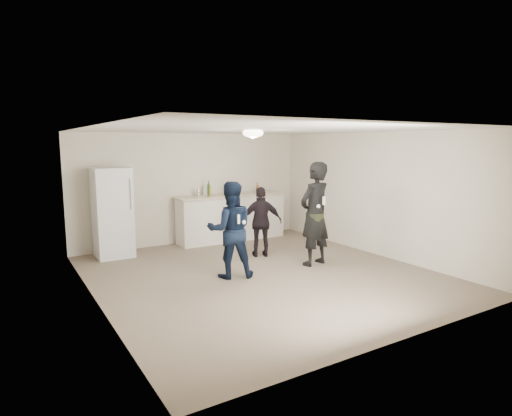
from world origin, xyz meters
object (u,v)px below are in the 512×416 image
fridge (112,212)px  spectator (261,222)px  woman (315,214)px  shaker (198,192)px  counter (232,218)px  man (230,230)px

fridge → spectator: bearing=-31.5°
woman → spectator: (-0.53, 1.02, -0.26)m
fridge → woman: 4.03m
shaker → woman: (1.15, -2.73, -0.20)m
counter → spectator: (-0.19, -1.63, 0.18)m
woman → spectator: 1.18m
man → counter: bearing=-98.4°
man → spectator: 1.46m
counter → shaker: (-0.80, 0.07, 0.65)m
fridge → man: size_ratio=1.09×
fridge → spectator: size_ratio=1.27×
counter → man: man is taller
shaker → spectator: (0.61, -1.71, -0.47)m
counter → man: bearing=-118.4°
counter → spectator: 1.66m
fridge → woman: (3.09, -2.59, 0.07)m
shaker → woman: 2.97m
counter → fridge: fridge is taller
counter → woman: (0.34, -2.66, 0.45)m
fridge → man: fridge is taller
counter → shaker: size_ratio=15.29×
spectator → man: bearing=60.2°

